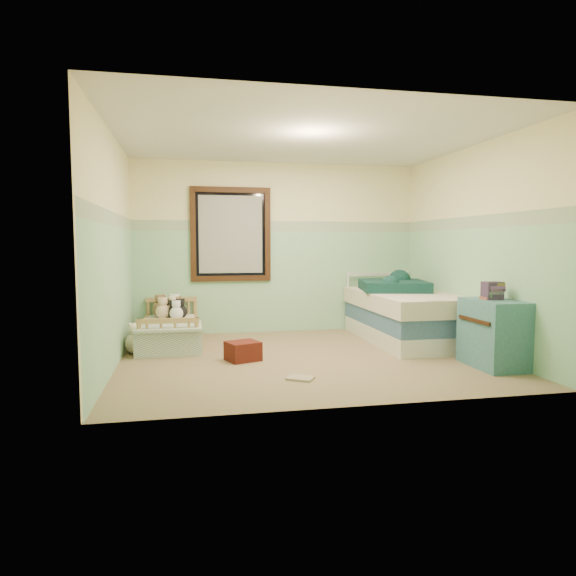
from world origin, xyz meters
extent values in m
cube|color=brown|center=(0.00, 0.00, -0.01)|extent=(4.20, 3.60, 0.02)
cube|color=silver|center=(0.00, 0.00, 2.51)|extent=(4.20, 3.60, 0.02)
cube|color=beige|center=(0.00, 1.80, 1.25)|extent=(4.20, 0.04, 2.50)
cube|color=beige|center=(0.00, -1.80, 1.25)|extent=(4.20, 0.04, 2.50)
cube|color=beige|center=(-2.10, 0.00, 1.25)|extent=(0.04, 3.60, 2.50)
cube|color=beige|center=(2.10, 0.00, 1.25)|extent=(0.04, 3.60, 2.50)
cube|color=#92C6A2|center=(0.00, 1.79, 0.75)|extent=(4.20, 0.01, 1.50)
cube|color=#577F5C|center=(0.00, 1.79, 1.57)|extent=(4.20, 0.01, 0.15)
cube|color=black|center=(-0.70, 1.76, 1.45)|extent=(1.16, 0.06, 1.36)
cube|color=beige|center=(-0.70, 1.77, 1.45)|extent=(0.92, 0.01, 1.12)
cube|color=#A67E3F|center=(-1.56, 1.05, 0.09)|extent=(0.72, 1.43, 0.18)
cube|color=white|center=(-1.56, 1.05, 0.24)|extent=(0.66, 1.37, 0.12)
cube|color=#668DAD|center=(-1.56, 0.60, 0.32)|extent=(0.78, 0.72, 0.03)
sphere|color=brown|center=(-1.71, 1.55, 0.41)|extent=(0.21, 0.21, 0.21)
sphere|color=white|center=(-1.51, 1.55, 0.41)|extent=(0.21, 0.21, 0.21)
sphere|color=beige|center=(-1.66, 1.33, 0.40)|extent=(0.20, 0.20, 0.20)
sphere|color=black|center=(-1.43, 1.33, 0.40)|extent=(0.18, 0.18, 0.18)
sphere|color=#F9E9C7|center=(-1.95, 0.60, 0.13)|extent=(0.25, 0.25, 0.25)
sphere|color=beige|center=(-1.57, 0.88, 0.11)|extent=(0.22, 0.22, 0.22)
cube|color=white|center=(1.55, 0.70, 0.11)|extent=(1.03, 2.06, 0.22)
cube|color=navy|center=(1.55, 0.70, 0.33)|extent=(1.03, 2.06, 0.22)
cube|color=beige|center=(1.55, 0.70, 0.55)|extent=(1.07, 2.10, 0.22)
cube|color=black|center=(1.50, 1.00, 0.73)|extent=(1.05, 1.09, 0.14)
cube|color=#2F6370|center=(1.87, -0.83, 0.36)|extent=(0.45, 0.72, 0.72)
cube|color=#492426|center=(1.87, -0.78, 0.81)|extent=(0.19, 0.15, 0.19)
cube|color=maroon|center=(-0.73, -0.01, 0.11)|extent=(0.43, 0.40, 0.21)
cube|color=orange|center=(-0.26, -0.91, 0.01)|extent=(0.31, 0.29, 0.02)
sphere|color=white|center=(-1.48, 1.21, 0.39)|extent=(0.18, 0.18, 0.18)
sphere|color=beige|center=(-1.71, 1.59, 0.39)|extent=(0.17, 0.17, 0.17)
sphere|color=black|center=(-1.52, 1.31, 0.39)|extent=(0.17, 0.17, 0.17)
sphere|color=black|center=(-1.64, 1.46, 0.39)|extent=(0.17, 0.17, 0.17)
sphere|color=brown|center=(-1.48, 1.40, 0.40)|extent=(0.20, 0.20, 0.20)
sphere|color=#F9E9C7|center=(-1.52, 1.39, 0.41)|extent=(0.20, 0.20, 0.20)
camera|label=1|loc=(-1.32, -5.57, 1.31)|focal=31.29mm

